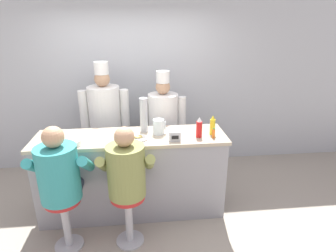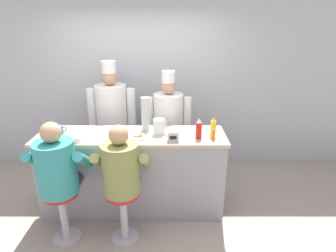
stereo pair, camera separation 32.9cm
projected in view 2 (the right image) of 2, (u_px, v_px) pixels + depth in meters
The scene contains 16 objects.
ground_plane at pixel (132, 222), 3.43m from camera, with size 20.00×20.00×0.00m, color #9E9384.
wall_back at pixel (141, 85), 4.53m from camera, with size 10.00×0.06×2.70m.
diner_counter at pixel (133, 172), 3.54m from camera, with size 2.27×0.63×1.03m.
ketchup_bottle_red at pixel (199, 129), 3.21m from camera, with size 0.07×0.07×0.25m.
mustard_bottle_yellow at pixel (213, 127), 3.28m from camera, with size 0.06×0.06×0.24m.
hot_sauce_bottle_orange at pixel (213, 135), 3.19m from camera, with size 0.03×0.03×0.12m.
water_pitcher_clear at pixel (159, 126), 3.37m from camera, with size 0.16×0.14×0.18m.
breakfast_plate at pixel (138, 137), 3.27m from camera, with size 0.23×0.23×0.05m.
cereal_bowl at pixel (75, 139), 3.16m from camera, with size 0.16×0.16×0.06m.
coffee_mug_blue at pixel (60, 129), 3.39m from camera, with size 0.13×0.08×0.09m.
cup_stack_steel at pixel (145, 114), 3.41m from camera, with size 0.10×0.10×0.42m.
napkin_dispenser_chrome at pixel (173, 136), 3.16m from camera, with size 0.13×0.08×0.11m.
diner_seated_teal at pixel (58, 170), 2.92m from camera, with size 0.61×0.60×1.39m.
diner_seated_olive at pixel (122, 172), 2.93m from camera, with size 0.59×0.58×1.36m.
cook_in_whites_near at pixel (112, 116), 4.15m from camera, with size 0.70×0.45×1.80m.
cook_in_whites_far at pixel (168, 124), 4.04m from camera, with size 0.66×0.42×1.68m.
Camera 2 is at (0.44, -2.80, 2.30)m, focal length 30.00 mm.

